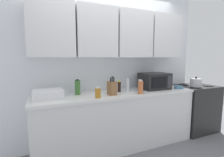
% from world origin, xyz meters
% --- Properties ---
extents(wall_back_with_cabinets, '(3.46, 0.38, 2.60)m').
position_xyz_m(wall_back_with_cabinets, '(0.00, -0.07, 1.58)').
color(wall_back_with_cabinets, white).
rests_on(wall_back_with_cabinets, ground_plane).
extents(counter_run, '(2.59, 0.63, 0.90)m').
position_xyz_m(counter_run, '(0.00, -0.30, 0.45)').
color(counter_run, silver).
rests_on(counter_run, ground_plane).
extents(stove_range, '(0.76, 0.64, 0.91)m').
position_xyz_m(stove_range, '(1.68, -0.32, 0.45)').
color(stove_range, black).
rests_on(stove_range, ground_plane).
extents(kettle, '(0.19, 0.19, 0.19)m').
position_xyz_m(kettle, '(1.51, -0.46, 0.99)').
color(kettle, '#B2B2B7').
rests_on(kettle, stove_range).
extents(microwave, '(0.48, 0.37, 0.28)m').
position_xyz_m(microwave, '(0.71, -0.28, 1.04)').
color(microwave, black).
rests_on(microwave, counter_run).
extents(dish_rack, '(0.38, 0.30, 0.12)m').
position_xyz_m(dish_rack, '(-1.04, -0.30, 0.96)').
color(dish_rack, silver).
rests_on(dish_rack, counter_run).
extents(knife_block, '(0.12, 0.14, 0.28)m').
position_xyz_m(knife_block, '(-0.17, -0.43, 1.00)').
color(knife_block, brown).
rests_on(knife_block, counter_run).
extents(bottle_amber_vinegar, '(0.08, 0.08, 0.16)m').
position_xyz_m(bottle_amber_vinegar, '(-0.41, -0.52, 0.97)').
color(bottle_amber_vinegar, '#AD701E').
rests_on(bottle_amber_vinegar, counter_run).
extents(bottle_clear_tall, '(0.05, 0.05, 0.21)m').
position_xyz_m(bottle_clear_tall, '(0.17, -0.28, 1.00)').
color(bottle_clear_tall, silver).
rests_on(bottle_clear_tall, counter_run).
extents(bottle_soy_dark, '(0.05, 0.05, 0.19)m').
position_xyz_m(bottle_soy_dark, '(0.03, -0.27, 0.99)').
color(bottle_soy_dark, black).
rests_on(bottle_soy_dark, counter_run).
extents(bottle_green_oil, '(0.08, 0.08, 0.23)m').
position_xyz_m(bottle_green_oil, '(-0.63, -0.21, 1.01)').
color(bottle_green_oil, '#386B2D').
rests_on(bottle_green_oil, counter_run).
extents(bottle_blue_cleaner, '(0.07, 0.07, 0.19)m').
position_xyz_m(bottle_blue_cleaner, '(0.37, -0.34, 0.99)').
color(bottle_blue_cleaner, '#2D56B7').
rests_on(bottle_blue_cleaner, counter_run).
extents(bottle_spice_jar, '(0.08, 0.08, 0.21)m').
position_xyz_m(bottle_spice_jar, '(0.27, -0.52, 1.00)').
color(bottle_spice_jar, '#BC6638').
rests_on(bottle_spice_jar, counter_run).
extents(bowl_ceramic_small, '(0.15, 0.15, 0.05)m').
position_xyz_m(bowl_ceramic_small, '(1.12, -0.43, 0.93)').
color(bowl_ceramic_small, teal).
rests_on(bowl_ceramic_small, counter_run).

